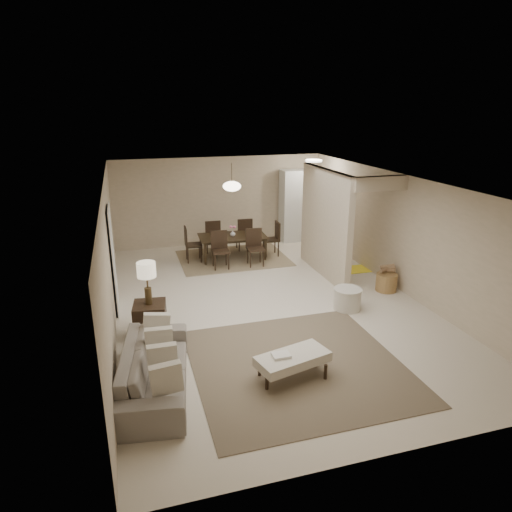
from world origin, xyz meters
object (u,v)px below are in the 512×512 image
object	(u,v)px
pantry_cabinet	(301,205)
ottoman_bench	(293,359)
round_pouf	(347,299)
wicker_basket	(386,282)
side_table	(150,320)
sofa	(155,368)
dining_table	(233,247)

from	to	relation	value
pantry_cabinet	ottoman_bench	xyz separation A→B (m)	(-2.83, -6.84, -0.74)
round_pouf	wicker_basket	world-z (taller)	round_pouf
ottoman_bench	round_pouf	world-z (taller)	round_pouf
pantry_cabinet	ottoman_bench	distance (m)	7.44
ottoman_bench	side_table	xyz separation A→B (m)	(-1.92, 1.95, -0.01)
sofa	wicker_basket	distance (m)	5.62
wicker_basket	dining_table	distance (m)	4.11
round_pouf	wicker_basket	bearing A→B (deg)	26.17
side_table	dining_table	xyz separation A→B (m)	(2.40, 3.72, 0.01)
side_table	sofa	bearing A→B (deg)	-91.73
ottoman_bench	round_pouf	bearing A→B (deg)	31.53
round_pouf	ottoman_bench	bearing A→B (deg)	-134.24
ottoman_bench	sofa	bearing A→B (deg)	157.10
round_pouf	sofa	bearing A→B (deg)	-156.86
sofa	dining_table	distance (m)	5.91
pantry_cabinet	ottoman_bench	world-z (taller)	pantry_cabinet
pantry_cabinet	wicker_basket	distance (m)	4.36
pantry_cabinet	wicker_basket	bearing A→B (deg)	-85.48
side_table	round_pouf	size ratio (longest dim) A/B	1.09
pantry_cabinet	round_pouf	xyz separation A→B (m)	(-0.93, -4.88, -0.83)
ottoman_bench	dining_table	distance (m)	5.70
pantry_cabinet	side_table	distance (m)	6.86
sofa	dining_table	world-z (taller)	sofa
wicker_basket	round_pouf	bearing A→B (deg)	-153.83
side_table	round_pouf	world-z (taller)	side_table
sofa	round_pouf	xyz separation A→B (m)	(3.87, 1.66, -0.11)
sofa	ottoman_bench	world-z (taller)	sofa
side_table	wicker_basket	size ratio (longest dim) A/B	1.33
pantry_cabinet	side_table	xyz separation A→B (m)	(-4.75, -4.89, -0.75)
ottoman_bench	dining_table	xyz separation A→B (m)	(0.48, 5.68, -0.01)
pantry_cabinet	dining_table	world-z (taller)	pantry_cabinet
ottoman_bench	side_table	bearing A→B (deg)	120.27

